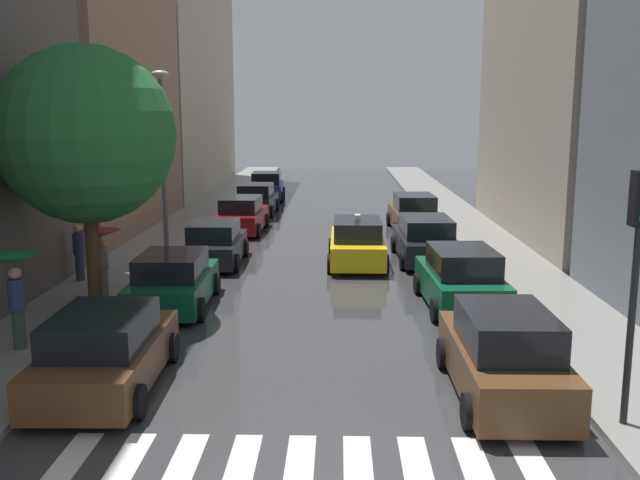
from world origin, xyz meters
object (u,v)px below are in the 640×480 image
object	(u,v)px
parked_car_left_fifth	(256,200)
parked_car_right_second	(461,280)
taxi_midroad	(357,243)
traffic_light_right_corner	(638,243)
parked_car_left_third	(215,244)
parked_car_left_second	(173,282)
lamp_post_left	(163,152)
parked_car_right_nearest	(503,356)
pedestrian_near_tree	(101,246)
parked_car_left_sixth	(267,187)
parked_car_right_third	(425,240)
pedestrian_foreground	(15,282)
parked_car_left_fourth	(242,216)
parked_car_right_fourth	(414,214)
parked_car_left_nearest	(105,352)
street_tree_left	(86,135)
pedestrian_by_kerb	(79,251)

from	to	relation	value
parked_car_left_fifth	parked_car_right_second	world-z (taller)	parked_car_right_second
taxi_midroad	traffic_light_right_corner	size ratio (longest dim) A/B	1.08
parked_car_right_second	parked_car_left_third	bearing A→B (deg)	52.32
parked_car_right_second	parked_car_left_second	bearing A→B (deg)	88.78
traffic_light_right_corner	lamp_post_left	bearing A→B (deg)	129.79
parked_car_right_nearest	pedestrian_near_tree	bearing A→B (deg)	55.40
parked_car_left_second	parked_car_left_sixth	bearing A→B (deg)	-1.76
parked_car_right_third	pedestrian_foreground	distance (m)	14.61
parked_car_left_second	parked_car_left_fourth	size ratio (longest dim) A/B	0.96
parked_car_right_fourth	parked_car_left_nearest	bearing A→B (deg)	155.07
parked_car_left_sixth	parked_car_right_third	world-z (taller)	parked_car_left_sixth
parked_car_left_second	street_tree_left	world-z (taller)	street_tree_left
parked_car_left_third	traffic_light_right_corner	bearing A→B (deg)	-145.75
parked_car_left_second	parked_car_left_fourth	bearing A→B (deg)	-2.45
parked_car_left_fourth	parked_car_right_third	size ratio (longest dim) A/B	0.93
parked_car_left_fifth	taxi_midroad	world-z (taller)	taxi_midroad
parked_car_left_fourth	parked_car_right_fourth	world-z (taller)	parked_car_right_fourth
parked_car_right_nearest	pedestrian_near_tree	distance (m)	11.98
traffic_light_right_corner	pedestrian_near_tree	bearing A→B (deg)	144.86
pedestrian_near_tree	street_tree_left	xyz separation A→B (m)	(0.24, -1.38, 3.17)
parked_car_left_fifth	parked_car_right_third	xyz separation A→B (m)	(7.50, -11.65, 0.01)
parked_car_left_second	parked_car_left_third	size ratio (longest dim) A/B	1.00
parked_car_right_nearest	traffic_light_right_corner	distance (m)	3.35
parked_car_left_second	pedestrian_foreground	bearing A→B (deg)	145.59
parked_car_left_third	parked_car_left_fifth	bearing A→B (deg)	-1.09
parked_car_right_nearest	pedestrian_foreground	world-z (taller)	pedestrian_foreground
traffic_light_right_corner	parked_car_left_sixth	bearing A→B (deg)	106.34
parked_car_left_sixth	parked_car_left_second	bearing A→B (deg)	177.55
street_tree_left	parked_car_left_third	bearing A→B (deg)	71.54
traffic_light_right_corner	lamp_post_left	distance (m)	17.20
parked_car_right_nearest	pedestrian_by_kerb	size ratio (longest dim) A/B	2.55
pedestrian_by_kerb	taxi_midroad	bearing A→B (deg)	160.42
parked_car_right_third	lamp_post_left	size ratio (longest dim) A/B	0.73
parked_car_left_sixth	parked_car_right_fourth	world-z (taller)	parked_car_left_sixth
taxi_midroad	lamp_post_left	size ratio (longest dim) A/B	0.70
pedestrian_by_kerb	parked_car_right_second	bearing A→B (deg)	128.49
parked_car_left_third	parked_car_left_fourth	size ratio (longest dim) A/B	0.96
parked_car_left_sixth	parked_car_right_nearest	bearing A→B (deg)	-168.06
street_tree_left	parked_car_right_fourth	bearing A→B (deg)	53.94
parked_car_left_sixth	lamp_post_left	xyz separation A→B (m)	(-1.72, -18.47, 3.18)
parked_car_left_fourth	taxi_midroad	size ratio (longest dim) A/B	0.96
parked_car_left_fourth	parked_car_right_fourth	size ratio (longest dim) A/B	0.98
parked_car_right_nearest	street_tree_left	bearing A→B (deg)	60.64
parked_car_left_second	parked_car_left_fifth	bearing A→B (deg)	-2.09
parked_car_right_fourth	pedestrian_by_kerb	size ratio (longest dim) A/B	2.58
parked_car_left_fourth	traffic_light_right_corner	xyz separation A→B (m)	(9.21, -19.83, 2.53)
parked_car_left_fourth	street_tree_left	world-z (taller)	street_tree_left
parked_car_left_third	parked_car_right_nearest	bearing A→B (deg)	-148.14
parked_car_right_second	lamp_post_left	xyz separation A→B (m)	(-9.52, 5.50, 3.18)
lamp_post_left	parked_car_right_second	bearing A→B (deg)	-30.01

